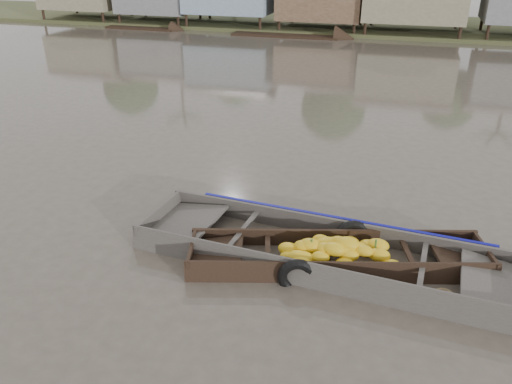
# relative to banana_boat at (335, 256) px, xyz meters

# --- Properties ---
(ground) EXTENTS (120.00, 120.00, 0.00)m
(ground) POSITION_rel_banana_boat_xyz_m (-1.74, -0.49, -0.16)
(ground) COLOR #4B443A
(ground) RESTS_ON ground
(banana_boat) EXTENTS (5.93, 2.93, 0.81)m
(banana_boat) POSITION_rel_banana_boat_xyz_m (0.00, 0.00, 0.00)
(banana_boat) COLOR black
(banana_boat) RESTS_ON ground
(viewer_boat) EXTENTS (7.76, 2.55, 0.61)m
(viewer_boat) POSITION_rel_banana_boat_xyz_m (-0.15, 0.03, -0.10)
(viewer_boat) COLOR #3D3834
(viewer_boat) RESTS_ON ground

